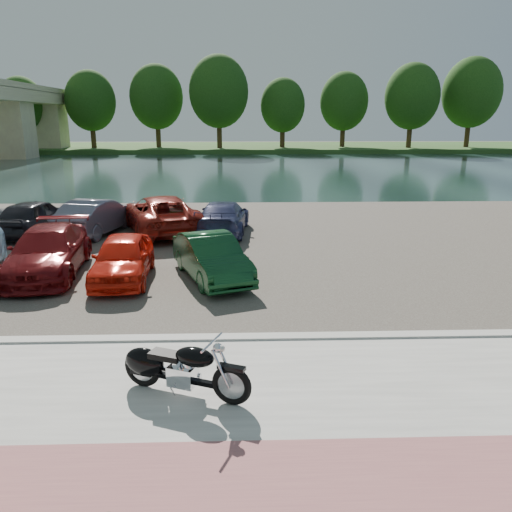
{
  "coord_description": "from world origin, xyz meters",
  "views": [
    {
      "loc": [
        -0.21,
        -7.65,
        4.53
      ],
      "look_at": [
        0.2,
        4.83,
        1.1
      ],
      "focal_mm": 35.0,
      "sensor_mm": 36.0,
      "label": 1
    }
  ],
  "objects": [
    {
      "name": "car_10",
      "position": [
        -3.41,
        12.49,
        0.8
      ],
      "size": [
        4.2,
        6.01,
        1.52
      ],
      "primitive_type": "imported",
      "rotation": [
        0.0,
        0.0,
        3.48
      ],
      "color": "maroon",
      "rests_on": "parking_lot"
    },
    {
      "name": "far_bank",
      "position": [
        0.0,
        72.0,
        0.3
      ],
      "size": [
        120.0,
        24.0,
        0.6
      ],
      "primitive_type": "cube",
      "color": "#254117",
      "rests_on": "ground"
    },
    {
      "name": "motorcycle",
      "position": [
        -1.33,
        -0.13,
        0.56
      ],
      "size": [
        2.22,
        1.12,
        1.05
      ],
      "rotation": [
        0.0,
        0.0,
        -0.39
      ],
      "color": "black",
      "rests_on": "promenade"
    },
    {
      "name": "car_4",
      "position": [
        -3.59,
        6.26,
        0.69
      ],
      "size": [
        1.77,
        3.9,
        1.3
      ],
      "primitive_type": "imported",
      "rotation": [
        0.0,
        0.0,
        0.06
      ],
      "color": "red",
      "rests_on": "parking_lot"
    },
    {
      "name": "river",
      "position": [
        0.0,
        40.0,
        0.0
      ],
      "size": [
        120.0,
        40.0,
        0.0
      ],
      "primitive_type": "cube",
      "color": "#172B2A",
      "rests_on": "ground"
    },
    {
      "name": "pink_path",
      "position": [
        0.0,
        -2.5,
        0.1
      ],
      "size": [
        60.0,
        2.0,
        0.01
      ],
      "primitive_type": "cube",
      "color": "#935357",
      "rests_on": "promenade"
    },
    {
      "name": "kerb",
      "position": [
        0.0,
        2.0,
        0.07
      ],
      "size": [
        60.0,
        0.3,
        0.14
      ],
      "primitive_type": "cube",
      "color": "#9D9B94",
      "rests_on": "ground"
    },
    {
      "name": "car_9",
      "position": [
        -6.0,
        12.36,
        0.75
      ],
      "size": [
        2.5,
        4.57,
        1.43
      ],
      "primitive_type": "imported",
      "rotation": [
        0.0,
        0.0,
        2.9
      ],
      "color": "slate",
      "rests_on": "parking_lot"
    },
    {
      "name": "car_11",
      "position": [
        -0.89,
        12.21,
        0.7
      ],
      "size": [
        2.26,
        4.7,
        1.32
      ],
      "primitive_type": "imported",
      "rotation": [
        0.0,
        0.0,
        3.05
      ],
      "color": "navy",
      "rests_on": "parking_lot"
    },
    {
      "name": "car_8",
      "position": [
        -8.43,
        12.28,
        0.76
      ],
      "size": [
        2.27,
        4.43,
        1.44
      ],
      "primitive_type": "imported",
      "rotation": [
        0.0,
        0.0,
        3.0
      ],
      "color": "black",
      "rests_on": "parking_lot"
    },
    {
      "name": "promenade",
      "position": [
        0.0,
        -1.0,
        0.05
      ],
      "size": [
        60.0,
        6.0,
        0.1
      ],
      "primitive_type": "cube",
      "color": "#9D9B94",
      "rests_on": "ground"
    },
    {
      "name": "car_3",
      "position": [
        -5.93,
        6.86,
        0.73
      ],
      "size": [
        2.47,
        4.97,
        1.39
      ],
      "primitive_type": "imported",
      "rotation": [
        0.0,
        0.0,
        0.11
      ],
      "color": "#640E10",
      "rests_on": "parking_lot"
    },
    {
      "name": "far_trees",
      "position": [
        4.36,
        65.79,
        7.49
      ],
      "size": [
        70.25,
        10.68,
        12.52
      ],
      "color": "#3A2715",
      "rests_on": "far_bank"
    },
    {
      "name": "parking_lot",
      "position": [
        0.0,
        11.0,
        0.02
      ],
      "size": [
        60.0,
        18.0,
        0.04
      ],
      "primitive_type": "cube",
      "color": "#403A34",
      "rests_on": "ground"
    },
    {
      "name": "ground",
      "position": [
        0.0,
        0.0,
        0.0
      ],
      "size": [
        200.0,
        200.0,
        0.0
      ],
      "primitive_type": "plane",
      "color": "#595447",
      "rests_on": "ground"
    },
    {
      "name": "car_5",
      "position": [
        -1.04,
        6.24,
        0.68
      ],
      "size": [
        2.66,
        4.14,
        1.29
      ],
      "primitive_type": "imported",
      "rotation": [
        0.0,
        0.0,
        0.36
      ],
      "color": "#113F1E",
      "rests_on": "parking_lot"
    }
  ]
}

